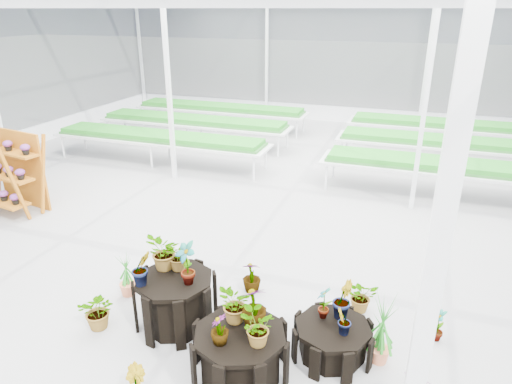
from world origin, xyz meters
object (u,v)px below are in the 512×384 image
(plinth_low, at_px, (332,341))
(shelf_rack, at_px, (6,173))
(plinth_tall, at_px, (176,301))
(plinth_mid, at_px, (240,354))

(plinth_low, height_order, shelf_rack, shelf_rack)
(plinth_tall, relative_size, shelf_rack, 0.64)
(plinth_mid, distance_m, plinth_low, 1.22)
(plinth_mid, relative_size, shelf_rack, 0.67)
(plinth_tall, height_order, plinth_low, plinth_tall)
(plinth_mid, relative_size, plinth_low, 1.16)
(plinth_tall, xyz_separation_m, shelf_rack, (-5.39, 2.32, 0.49))
(plinth_low, distance_m, shelf_rack, 7.93)
(plinth_mid, xyz_separation_m, shelf_rack, (-6.59, 2.92, 0.56))
(plinth_low, xyz_separation_m, shelf_rack, (-7.59, 2.22, 0.64))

